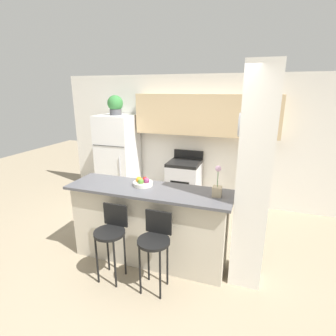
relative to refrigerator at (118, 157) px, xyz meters
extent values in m
plane|color=gray|center=(1.48, -1.84, -0.88)|extent=(14.00, 14.00, 0.00)
cube|color=white|center=(1.48, 0.42, 0.39)|extent=(5.60, 0.06, 2.55)
cube|color=tan|center=(1.78, 0.23, 0.92)|extent=(2.71, 0.32, 0.76)
cube|color=white|center=(1.44, 0.25, 0.67)|extent=(0.68, 0.28, 0.12)
cube|color=white|center=(2.75, -1.84, 0.39)|extent=(0.36, 0.32, 2.55)
cylinder|color=silver|center=(2.56, -1.84, 1.02)|extent=(0.02, 0.25, 0.25)
cylinder|color=white|center=(2.56, -1.84, 1.02)|extent=(0.01, 0.22, 0.22)
cube|color=beige|center=(1.48, -1.84, -0.38)|extent=(2.04, 0.51, 1.01)
cube|color=#4C4C51|center=(1.48, -1.84, 0.14)|extent=(2.16, 0.63, 0.04)
cube|color=white|center=(0.00, 0.00, -0.28)|extent=(0.74, 0.72, 1.20)
cube|color=white|center=(0.00, 0.00, 0.60)|extent=(0.74, 0.72, 0.57)
cube|color=#333333|center=(0.00, -0.36, 0.32)|extent=(0.70, 0.01, 0.01)
cylinder|color=#B2B2B7|center=(0.24, -0.37, -0.22)|extent=(0.02, 0.02, 0.66)
cube|color=silver|center=(1.44, 0.05, -0.46)|extent=(0.61, 0.64, 0.85)
cube|color=black|center=(1.44, 0.05, 0.00)|extent=(0.61, 0.64, 0.06)
cube|color=black|center=(1.44, 0.35, 0.11)|extent=(0.61, 0.04, 0.16)
cube|color=black|center=(1.44, -0.28, -0.42)|extent=(0.37, 0.01, 0.27)
cylinder|color=black|center=(1.20, -2.37, -0.24)|extent=(0.37, 0.37, 0.03)
cube|color=black|center=(1.20, -2.21, -0.09)|extent=(0.32, 0.02, 0.28)
cylinder|color=black|center=(1.08, -2.49, -0.57)|extent=(0.02, 0.02, 0.62)
cylinder|color=black|center=(1.32, -2.49, -0.57)|extent=(0.02, 0.02, 0.62)
cylinder|color=black|center=(1.08, -2.25, -0.57)|extent=(0.02, 0.02, 0.62)
cylinder|color=black|center=(1.32, -2.25, -0.57)|extent=(0.02, 0.02, 0.62)
cylinder|color=black|center=(1.76, -2.37, -0.24)|extent=(0.37, 0.37, 0.03)
cube|color=black|center=(1.76, -2.21, -0.09)|extent=(0.32, 0.02, 0.28)
cylinder|color=black|center=(1.64, -2.49, -0.57)|extent=(0.02, 0.02, 0.62)
cylinder|color=black|center=(1.89, -2.49, -0.57)|extent=(0.02, 0.02, 0.62)
cylinder|color=black|center=(1.64, -2.25, -0.57)|extent=(0.02, 0.02, 0.62)
cylinder|color=black|center=(1.89, -2.25, -0.57)|extent=(0.02, 0.02, 0.62)
cylinder|color=#4C4C51|center=(0.00, 0.00, 0.94)|extent=(0.23, 0.23, 0.12)
sphere|color=#387F3D|center=(0.00, 0.00, 1.12)|extent=(0.31, 0.31, 0.31)
cube|color=tan|center=(2.36, -1.81, 0.22)|extent=(0.11, 0.11, 0.12)
cylinder|color=#386633|center=(2.36, -1.81, 0.38)|extent=(0.01, 0.01, 0.20)
sphere|color=#E5B2D1|center=(2.36, -1.81, 0.50)|extent=(0.07, 0.07, 0.07)
cylinder|color=silver|center=(1.38, -1.77, 0.18)|extent=(0.26, 0.26, 0.05)
sphere|color=#7A2D56|center=(1.43, -1.78, 0.23)|extent=(0.08, 0.08, 0.08)
sphere|color=red|center=(1.38, -1.71, 0.23)|extent=(0.06, 0.06, 0.06)
sphere|color=orange|center=(1.32, -1.77, 0.23)|extent=(0.08, 0.08, 0.08)
sphere|color=#4C7F2D|center=(1.37, -1.82, 0.23)|extent=(0.08, 0.08, 0.08)
cylinder|color=#59595B|center=(0.59, -0.26, -0.69)|extent=(0.28, 0.28, 0.38)
camera|label=1|loc=(2.75, -4.74, 1.38)|focal=28.00mm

